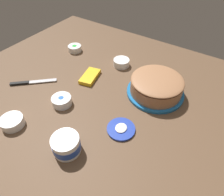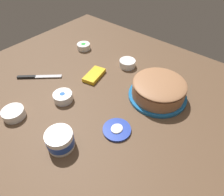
% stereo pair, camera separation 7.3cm
% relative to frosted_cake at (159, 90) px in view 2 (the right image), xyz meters
% --- Properties ---
extents(ground_plane, '(1.54, 1.54, 0.00)m').
position_rel_frosted_cake_xyz_m(ground_plane, '(0.27, -0.21, -0.05)').
color(ground_plane, brown).
extents(frosted_cake, '(0.28, 0.28, 0.10)m').
position_rel_frosted_cake_xyz_m(frosted_cake, '(0.00, 0.00, 0.00)').
color(frosted_cake, '#1E6BB2').
rests_on(frosted_cake, ground_plane).
extents(frosting_tub, '(0.11, 0.11, 0.07)m').
position_rel_frosted_cake_xyz_m(frosting_tub, '(0.48, -0.14, -0.01)').
color(frosting_tub, white).
rests_on(frosting_tub, ground_plane).
extents(frosting_tub_lid, '(0.12, 0.12, 0.02)m').
position_rel_frosted_cake_xyz_m(frosting_tub_lid, '(0.28, -0.02, -0.04)').
color(frosting_tub_lid, '#233DAD').
rests_on(frosting_tub_lid, ground_plane).
extents(spreading_knife, '(0.17, 0.19, 0.01)m').
position_rel_frosted_cake_xyz_m(spreading_knife, '(0.29, -0.58, -0.04)').
color(spreading_knife, silver).
rests_on(spreading_knife, ground_plane).
extents(sprinkle_bowl_yellow, '(0.09, 0.09, 0.04)m').
position_rel_frosted_cake_xyz_m(sprinkle_bowl_yellow, '(-0.11, -0.26, -0.03)').
color(sprinkle_bowl_yellow, white).
rests_on(sprinkle_bowl_yellow, ground_plane).
extents(sprinkle_bowl_blue, '(0.09, 0.09, 0.04)m').
position_rel_frosted_cake_xyz_m(sprinkle_bowl_blue, '(0.31, -0.33, -0.02)').
color(sprinkle_bowl_blue, white).
rests_on(sprinkle_bowl_blue, ground_plane).
extents(sprinkle_bowl_green, '(0.08, 0.08, 0.04)m').
position_rel_frosted_cake_xyz_m(sprinkle_bowl_green, '(-0.08, -0.59, -0.03)').
color(sprinkle_bowl_green, white).
rests_on(sprinkle_bowl_green, ground_plane).
extents(sprinkle_bowl_rainbow, '(0.10, 0.10, 0.04)m').
position_rel_frosted_cake_xyz_m(sprinkle_bowl_rainbow, '(0.51, -0.42, -0.03)').
color(sprinkle_bowl_rainbow, white).
rests_on(sprinkle_bowl_rainbow, ground_plane).
extents(candy_box_lower, '(0.15, 0.10, 0.02)m').
position_rel_frosted_cake_xyz_m(candy_box_lower, '(0.08, -0.34, -0.04)').
color(candy_box_lower, yellow).
rests_on(candy_box_lower, ground_plane).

